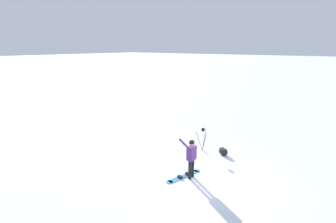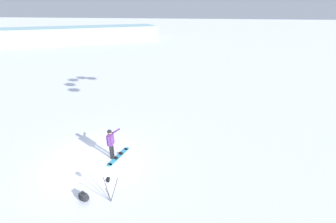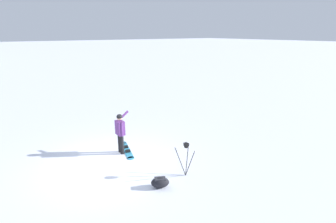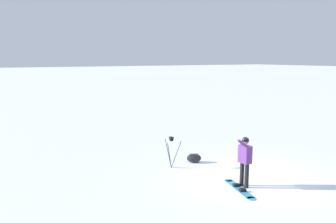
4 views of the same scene
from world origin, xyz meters
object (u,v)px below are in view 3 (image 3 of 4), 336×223
object	(u,v)px
snowboarder	(120,130)
camera_tripod	(186,152)
snowboard	(127,150)
gear_bag_large	(160,182)

from	to	relation	value
snowboarder	camera_tripod	bearing A→B (deg)	110.18
snowboard	gear_bag_large	bearing A→B (deg)	83.44
snowboard	camera_tripod	world-z (taller)	camera_tripod
snowboarder	camera_tripod	world-z (taller)	snowboarder
camera_tripod	snowboarder	bearing A→B (deg)	-69.82
snowboarder	snowboard	xyz separation A→B (m)	(-0.28, -0.10, -0.99)
snowboard	gear_bag_large	xyz separation A→B (m)	(0.35, 3.07, 0.16)
snowboard	camera_tripod	xyz separation A→B (m)	(-0.77, 2.97, 0.85)
snowboarder	camera_tripod	size ratio (longest dim) A/B	1.40
snowboarder	camera_tripod	distance (m)	3.06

